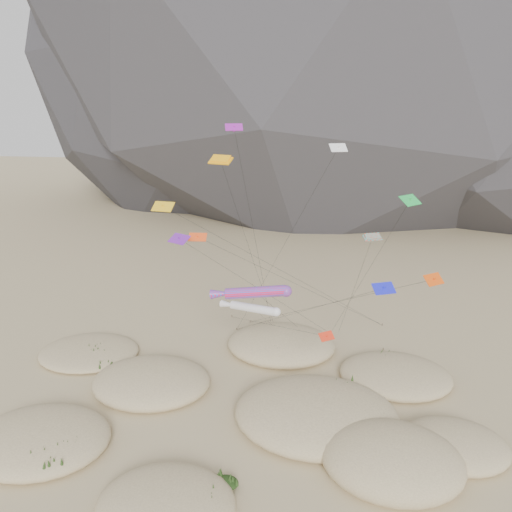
# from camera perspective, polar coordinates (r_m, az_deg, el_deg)

# --- Properties ---
(ground) EXTENTS (500.00, 500.00, 0.00)m
(ground) POSITION_cam_1_polar(r_m,az_deg,el_deg) (49.17, 0.66, -19.84)
(ground) COLOR #CCB789
(ground) RESTS_ON ground
(dunes) EXTENTS (51.26, 37.72, 4.13)m
(dunes) POSITION_cam_1_polar(r_m,az_deg,el_deg) (52.35, 0.53, -16.39)
(dunes) COLOR #CCB789
(dunes) RESTS_ON ground
(dune_grass) EXTENTS (42.80, 29.49, 1.50)m
(dune_grass) POSITION_cam_1_polar(r_m,az_deg,el_deg) (52.09, 0.85, -16.39)
(dune_grass) COLOR black
(dune_grass) RESTS_ON ground
(kite_stakes) EXTENTS (21.44, 7.64, 0.30)m
(kite_stakes) POSITION_cam_1_polar(r_m,az_deg,el_deg) (69.18, 5.07, -8.31)
(kite_stakes) COLOR #3F2D1E
(kite_stakes) RESTS_ON ground
(rainbow_tube_kite) EXTENTS (9.13, 15.50, 12.06)m
(rainbow_tube_kite) POSITION_cam_1_polar(r_m,az_deg,el_deg) (50.97, -0.38, -4.18)
(rainbow_tube_kite) COLOR #E71847
(rainbow_tube_kite) RESTS_ON ground
(white_tube_kite) EXTENTS (6.84, 17.14, 10.07)m
(white_tube_kite) POSITION_cam_1_polar(r_m,az_deg,el_deg) (51.78, -0.57, -5.96)
(white_tube_kite) COLOR silver
(white_tube_kite) RESTS_ON ground
(orange_parafoil) EXTENTS (6.16, 11.99, 24.34)m
(orange_parafoil) POSITION_cam_1_polar(r_m,az_deg,el_deg) (54.88, -4.00, 10.67)
(orange_parafoil) COLOR #FFA80D
(orange_parafoil) RESTS_ON ground
(multi_parafoil) EXTENTS (3.90, 11.00, 16.39)m
(multi_parafoil) POSITION_cam_1_polar(r_m,az_deg,el_deg) (54.68, 13.11, 1.94)
(multi_parafoil) COLOR red
(multi_parafoil) RESTS_ON ground
(delta_kites) EXTENTS (28.90, 21.36, 27.56)m
(delta_kites) POSITION_cam_1_polar(r_m,az_deg,el_deg) (51.52, 4.49, 2.55)
(delta_kites) COLOR #191DD8
(delta_kites) RESTS_ON ground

